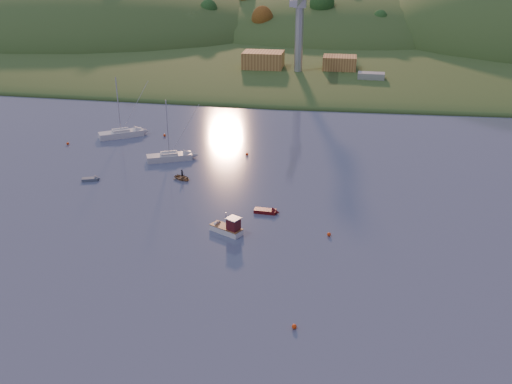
# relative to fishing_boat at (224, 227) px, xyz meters

# --- Properties ---
(far_shore) EXTENTS (620.00, 220.00, 1.50)m
(far_shore) POSITION_rel_fishing_boat_xyz_m (-0.69, 200.15, -0.73)
(far_shore) COLOR #2D4E1F
(far_shore) RESTS_ON ground
(shore_slope) EXTENTS (640.00, 150.00, 7.00)m
(shore_slope) POSITION_rel_fishing_boat_xyz_m (-0.69, 135.15, -0.73)
(shore_slope) COLOR #2D4E1F
(shore_slope) RESTS_ON ground
(hill_left) EXTENTS (170.00, 140.00, 44.00)m
(hill_left) POSITION_rel_fishing_boat_xyz_m (-90.69, 170.15, -0.73)
(hill_left) COLOR #2D4E1F
(hill_left) RESTS_ON ground
(hill_center) EXTENTS (140.00, 120.00, 36.00)m
(hill_center) POSITION_rel_fishing_boat_xyz_m (9.31, 180.15, -0.73)
(hill_center) COLOR #2D4E1F
(hill_center) RESTS_ON ground
(hillside_trees) EXTENTS (280.00, 50.00, 32.00)m
(hillside_trees) POSITION_rel_fishing_boat_xyz_m (-0.69, 155.15, -0.73)
(hillside_trees) COLOR #1A4B1B
(hillside_trees) RESTS_ON ground
(wharf) EXTENTS (42.00, 16.00, 2.40)m
(wharf) POSITION_rel_fishing_boat_xyz_m (4.31, 92.15, 0.47)
(wharf) COLOR slate
(wharf) RESTS_ON ground
(shed_west) EXTENTS (11.00, 8.00, 4.80)m
(shed_west) POSITION_rel_fishing_boat_xyz_m (-8.69, 93.15, 4.07)
(shed_west) COLOR #9A6233
(shed_west) RESTS_ON wharf
(shed_east) EXTENTS (9.00, 7.00, 4.00)m
(shed_east) POSITION_rel_fishing_boat_xyz_m (12.31, 94.15, 3.67)
(shed_east) COLOR #9A6233
(shed_east) RESTS_ON wharf
(dock_crane) EXTENTS (3.20, 28.00, 20.30)m
(dock_crane) POSITION_rel_fishing_boat_xyz_m (1.31, 88.55, 16.44)
(dock_crane) COLOR #B7B7BC
(dock_crane) RESTS_ON wharf
(fishing_boat) EXTENTS (5.35, 3.89, 3.32)m
(fishing_boat) POSITION_rel_fishing_boat_xyz_m (0.00, 0.00, 0.00)
(fishing_boat) COLOR silver
(fishing_boat) RESTS_ON ground
(sailboat_near) EXTENTS (8.44, 6.68, 11.68)m
(sailboat_near) POSITION_rel_fishing_boat_xyz_m (-28.10, 35.83, 0.02)
(sailboat_near) COLOR silver
(sailboat_near) RESTS_ON ground
(sailboat_far) EXTENTS (7.97, 5.21, 10.68)m
(sailboat_far) POSITION_rel_fishing_boat_xyz_m (-15.01, 24.81, -0.03)
(sailboat_far) COLOR silver
(sailboat_far) RESTS_ON ground
(canoe) EXTENTS (3.67, 3.32, 0.62)m
(canoe) POSITION_rel_fishing_boat_xyz_m (-10.34, 16.54, -0.42)
(canoe) COLOR #967A52
(canoe) RESTS_ON ground
(paddler) EXTENTS (0.55, 0.63, 1.44)m
(paddler) POSITION_rel_fishing_boat_xyz_m (-10.34, 16.54, -0.01)
(paddler) COLOR black
(paddler) RESTS_ON ground
(red_tender) EXTENTS (3.66, 1.45, 1.22)m
(red_tender) POSITION_rel_fishing_boat_xyz_m (5.12, 6.51, -0.48)
(red_tender) COLOR #540C0E
(red_tender) RESTS_ON ground
(grey_dinghy) EXTENTS (3.07, 1.90, 1.08)m
(grey_dinghy) POSITION_rel_fishing_boat_xyz_m (-24.20, 14.02, -0.51)
(grey_dinghy) COLOR slate
(grey_dinghy) RESTS_ON ground
(work_vessel) EXTENTS (16.08, 6.42, 4.07)m
(work_vessel) POSITION_rel_fishing_boat_xyz_m (20.69, 84.73, 0.72)
(work_vessel) COLOR slate
(work_vessel) RESTS_ON ground
(buoy_0) EXTENTS (0.50, 0.50, 0.50)m
(buoy_0) POSITION_rel_fishing_boat_xyz_m (10.98, -18.87, -0.48)
(buoy_0) COLOR red
(buoy_0) RESTS_ON ground
(buoy_1) EXTENTS (0.50, 0.50, 0.50)m
(buoy_1) POSITION_rel_fishing_boat_xyz_m (13.52, 1.00, -0.48)
(buoy_1) COLOR red
(buoy_1) RESTS_ON ground
(buoy_2) EXTENTS (0.50, 0.50, 0.50)m
(buoy_2) POSITION_rel_fishing_boat_xyz_m (-36.22, 29.75, -0.48)
(buoy_2) COLOR red
(buoy_2) RESTS_ON ground
(buoy_3) EXTENTS (0.50, 0.50, 0.50)m
(buoy_3) POSITION_rel_fishing_boat_xyz_m (-19.89, 37.48, -0.48)
(buoy_3) COLOR red
(buoy_3) RESTS_ON ground
(buoy_4) EXTENTS (0.50, 0.50, 0.50)m
(buoy_4) POSITION_rel_fishing_boat_xyz_m (-2.12, 29.29, -0.48)
(buoy_4) COLOR red
(buoy_4) RESTS_ON ground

